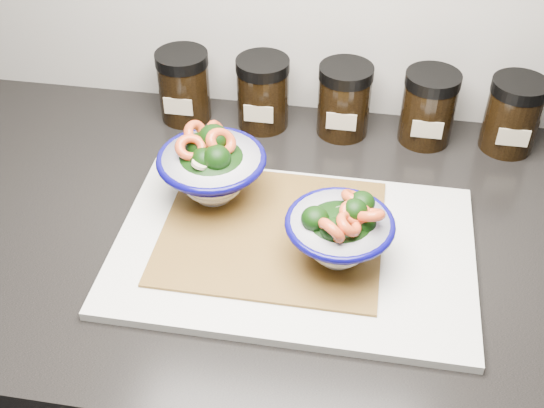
% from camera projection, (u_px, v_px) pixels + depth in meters
% --- Properties ---
extents(countertop, '(3.50, 0.60, 0.04)m').
position_uv_depth(countertop, '(256.00, 237.00, 0.92)').
color(countertop, black).
rests_on(countertop, cabinet).
extents(cutting_board, '(0.45, 0.30, 0.01)m').
position_uv_depth(cutting_board, '(293.00, 249.00, 0.86)').
color(cutting_board, silver).
rests_on(cutting_board, countertop).
extents(bamboo_mat, '(0.28, 0.24, 0.00)m').
position_uv_depth(bamboo_mat, '(272.00, 231.00, 0.87)').
color(bamboo_mat, olive).
rests_on(bamboo_mat, cutting_board).
extents(bowl_left, '(0.14, 0.14, 0.11)m').
position_uv_depth(bowl_left, '(212.00, 168.00, 0.90)').
color(bowl_left, white).
rests_on(bowl_left, bamboo_mat).
extents(bowl_right, '(0.13, 0.13, 0.10)m').
position_uv_depth(bowl_right, '(340.00, 232.00, 0.81)').
color(bowl_right, white).
rests_on(bowl_right, bamboo_mat).
extents(spice_jar_a, '(0.08, 0.08, 0.11)m').
position_uv_depth(spice_jar_a, '(184.00, 86.00, 1.07)').
color(spice_jar_a, black).
rests_on(spice_jar_a, countertop).
extents(spice_jar_b, '(0.08, 0.08, 0.11)m').
position_uv_depth(spice_jar_b, '(263.00, 93.00, 1.05)').
color(spice_jar_b, black).
rests_on(spice_jar_b, countertop).
extents(spice_jar_c, '(0.08, 0.08, 0.11)m').
position_uv_depth(spice_jar_c, '(344.00, 100.00, 1.03)').
color(spice_jar_c, black).
rests_on(spice_jar_c, countertop).
extents(spice_jar_d, '(0.08, 0.08, 0.11)m').
position_uv_depth(spice_jar_d, '(428.00, 107.00, 1.02)').
color(spice_jar_d, black).
rests_on(spice_jar_d, countertop).
extents(spice_jar_e, '(0.08, 0.08, 0.11)m').
position_uv_depth(spice_jar_e, '(513.00, 115.00, 1.00)').
color(spice_jar_e, black).
rests_on(spice_jar_e, countertop).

